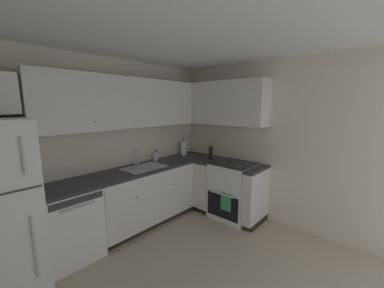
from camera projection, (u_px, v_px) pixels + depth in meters
name	position (u px, v px, depth m)	size (l,w,h in m)	color
ground_plane	(193.00, 282.00, 2.37)	(3.56, 3.31, 0.02)	#BCAD93
wall_back	(105.00, 146.00, 3.27)	(3.66, 0.05, 2.44)	beige
wall_right	(272.00, 143.00, 3.48)	(0.05, 3.41, 2.44)	beige
ceiling	(194.00, 25.00, 1.95)	(3.66, 3.41, 0.05)	white
dishwasher	(69.00, 224.00, 2.69)	(0.60, 0.63, 0.85)	white
lower_cabinets_back	(144.00, 196.00, 3.49)	(1.55, 0.62, 0.85)	silver
countertop_back	(143.00, 169.00, 3.41)	(2.75, 0.60, 0.04)	#2D2D33
lower_cabinets_right	(225.00, 189.00, 3.79)	(0.62, 1.07, 0.85)	silver
countertop_right	(225.00, 163.00, 3.71)	(0.60, 1.07, 0.03)	#2D2D33
oven_range	(234.00, 190.00, 3.69)	(0.68, 0.62, 1.03)	white
upper_cabinets_back	(125.00, 103.00, 3.22)	(2.43, 0.34, 0.70)	silver
upper_cabinets_right	(220.00, 103.00, 3.80)	(0.32, 1.62, 0.70)	silver
sink	(145.00, 170.00, 3.40)	(0.61, 0.40, 0.10)	#B7B7BC
faucet	(136.00, 156.00, 3.50)	(0.07, 0.16, 0.25)	silver
soap_bottle	(156.00, 156.00, 3.80)	(0.06, 0.06, 0.18)	silver
paper_towel_roll	(184.00, 148.00, 4.25)	(0.11, 0.11, 0.32)	white
oil_bottle	(211.00, 153.00, 3.89)	(0.07, 0.07, 0.24)	black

